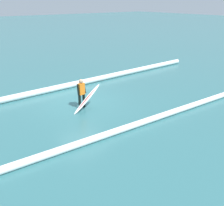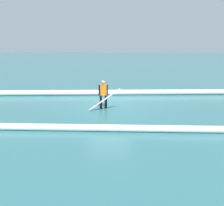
% 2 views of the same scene
% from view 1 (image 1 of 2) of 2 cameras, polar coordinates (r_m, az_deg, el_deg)
% --- Properties ---
extents(ground_plane, '(166.37, 166.37, 0.00)m').
position_cam_1_polar(ground_plane, '(14.83, -6.56, -0.00)').
color(ground_plane, '#336C71').
extents(surfer, '(0.52, 0.28, 1.56)m').
position_cam_1_polar(surfer, '(13.91, -6.54, 2.35)').
color(surfer, black).
rests_on(surfer, ground_plane).
extents(surfboard, '(1.81, 0.53, 1.23)m').
position_cam_1_polar(surfboard, '(13.70, -5.36, 0.87)').
color(surfboard, white).
rests_on(surfboard, ground_plane).
extents(wave_crest_foreground, '(22.67, 1.05, 0.36)m').
position_cam_1_polar(wave_crest_foreground, '(17.34, -9.66, 3.64)').
color(wave_crest_foreground, white).
rests_on(wave_crest_foreground, ground_plane).
extents(wave_crest_midground, '(16.21, 0.82, 0.29)m').
position_cam_1_polar(wave_crest_midground, '(11.57, 2.47, -5.50)').
color(wave_crest_midground, white).
rests_on(wave_crest_midground, ground_plane).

